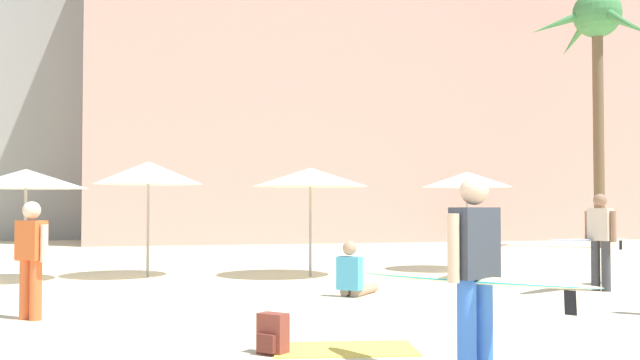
{
  "coord_description": "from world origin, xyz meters",
  "views": [
    {
      "loc": [
        -2.3,
        -4.65,
        1.56
      ],
      "look_at": [
        0.38,
        6.17,
        1.92
      ],
      "focal_mm": 41.24,
      "sensor_mm": 36.0,
      "label": 1
    }
  ],
  "objects_px": {
    "beach_towel": "(345,349)",
    "person_mid_center": "(597,238)",
    "palm_tree_far_left": "(597,34)",
    "cafe_umbrella_1": "(26,179)",
    "cafe_umbrella_2": "(467,180)",
    "person_near_right": "(354,277)",
    "person_far_right": "(31,255)",
    "cafe_umbrella_0": "(310,177)",
    "person_far_left": "(468,275)",
    "backpack": "(272,334)",
    "cafe_umbrella_4": "(148,173)"
  },
  "relations": [
    {
      "from": "cafe_umbrella_1",
      "to": "beach_towel",
      "type": "relative_size",
      "value": 1.6
    },
    {
      "from": "person_near_right",
      "to": "person_far_left",
      "type": "bearing_deg",
      "value": -147.47
    },
    {
      "from": "palm_tree_far_left",
      "to": "cafe_umbrella_4",
      "type": "bearing_deg",
      "value": -156.47
    },
    {
      "from": "palm_tree_far_left",
      "to": "person_far_right",
      "type": "height_order",
      "value": "palm_tree_far_left"
    },
    {
      "from": "palm_tree_far_left",
      "to": "cafe_umbrella_1",
      "type": "xyz_separation_m",
      "value": [
        -18.12,
        -7.22,
        -5.57
      ]
    },
    {
      "from": "cafe_umbrella_4",
      "to": "person_far_left",
      "type": "bearing_deg",
      "value": -76.21
    },
    {
      "from": "person_far_right",
      "to": "cafe_umbrella_0",
      "type": "bearing_deg",
      "value": -3.63
    },
    {
      "from": "cafe_umbrella_1",
      "to": "person_far_left",
      "type": "bearing_deg",
      "value": -63.59
    },
    {
      "from": "cafe_umbrella_4",
      "to": "person_far_right",
      "type": "height_order",
      "value": "cafe_umbrella_4"
    },
    {
      "from": "backpack",
      "to": "cafe_umbrella_4",
      "type": "bearing_deg",
      "value": -126.39
    },
    {
      "from": "person_far_left",
      "to": "palm_tree_far_left",
      "type": "bearing_deg",
      "value": -58.87
    },
    {
      "from": "person_mid_center",
      "to": "cafe_umbrella_0",
      "type": "bearing_deg",
      "value": -65.04
    },
    {
      "from": "cafe_umbrella_2",
      "to": "person_far_right",
      "type": "bearing_deg",
      "value": -149.16
    },
    {
      "from": "cafe_umbrella_1",
      "to": "person_far_left",
      "type": "distance_m",
      "value": 11.16
    },
    {
      "from": "palm_tree_far_left",
      "to": "backpack",
      "type": "xyz_separation_m",
      "value": [
        -14.56,
        -15.41,
        -7.43
      ]
    },
    {
      "from": "backpack",
      "to": "person_mid_center",
      "type": "bearing_deg",
      "value": 167.77
    },
    {
      "from": "cafe_umbrella_4",
      "to": "backpack",
      "type": "xyz_separation_m",
      "value": [
        1.16,
        -8.56,
        -2.02
      ]
    },
    {
      "from": "cafe_umbrella_4",
      "to": "person_near_right",
      "type": "height_order",
      "value": "cafe_umbrella_4"
    },
    {
      "from": "person_far_left",
      "to": "person_far_right",
      "type": "bearing_deg",
      "value": 19.6
    },
    {
      "from": "cafe_umbrella_1",
      "to": "cafe_umbrella_4",
      "type": "bearing_deg",
      "value": 8.92
    },
    {
      "from": "person_far_right",
      "to": "cafe_umbrella_2",
      "type": "bearing_deg",
      "value": -16.84
    },
    {
      "from": "backpack",
      "to": "person_near_right",
      "type": "distance_m",
      "value": 4.93
    },
    {
      "from": "person_mid_center",
      "to": "person_far_right",
      "type": "distance_m",
      "value": 9.54
    },
    {
      "from": "cafe_umbrella_1",
      "to": "cafe_umbrella_2",
      "type": "bearing_deg",
      "value": 0.68
    },
    {
      "from": "beach_towel",
      "to": "person_mid_center",
      "type": "distance_m",
      "value": 7.28
    },
    {
      "from": "cafe_umbrella_1",
      "to": "person_near_right",
      "type": "xyz_separation_m",
      "value": [
        5.75,
        -3.77,
        -1.74
      ]
    },
    {
      "from": "cafe_umbrella_1",
      "to": "person_near_right",
      "type": "bearing_deg",
      "value": -33.22
    },
    {
      "from": "palm_tree_far_left",
      "to": "cafe_umbrella_2",
      "type": "distance_m",
      "value": 12.34
    },
    {
      "from": "palm_tree_far_left",
      "to": "cafe_umbrella_0",
      "type": "relative_size",
      "value": 3.69
    },
    {
      "from": "cafe_umbrella_1",
      "to": "backpack",
      "type": "relative_size",
      "value": 5.76
    },
    {
      "from": "beach_towel",
      "to": "person_mid_center",
      "type": "relative_size",
      "value": 0.52
    },
    {
      "from": "palm_tree_far_left",
      "to": "person_far_right",
      "type": "relative_size",
      "value": 5.8
    },
    {
      "from": "palm_tree_far_left",
      "to": "backpack",
      "type": "distance_m",
      "value": 22.46
    },
    {
      "from": "cafe_umbrella_0",
      "to": "cafe_umbrella_4",
      "type": "relative_size",
      "value": 1.01
    },
    {
      "from": "cafe_umbrella_4",
      "to": "beach_towel",
      "type": "relative_size",
      "value": 1.63
    },
    {
      "from": "palm_tree_far_left",
      "to": "person_near_right",
      "type": "relative_size",
      "value": 9.44
    },
    {
      "from": "beach_towel",
      "to": "person_far_right",
      "type": "height_order",
      "value": "person_far_right"
    },
    {
      "from": "beach_towel",
      "to": "cafe_umbrella_1",
      "type": "bearing_deg",
      "value": 118.1
    },
    {
      "from": "palm_tree_far_left",
      "to": "person_mid_center",
      "type": "relative_size",
      "value": 3.21
    },
    {
      "from": "cafe_umbrella_1",
      "to": "person_mid_center",
      "type": "distance_m",
      "value": 11.08
    },
    {
      "from": "cafe_umbrella_0",
      "to": "cafe_umbrella_1",
      "type": "relative_size",
      "value": 1.03
    },
    {
      "from": "cafe_umbrella_1",
      "to": "cafe_umbrella_2",
      "type": "distance_m",
      "value": 9.68
    },
    {
      "from": "backpack",
      "to": "person_far_left",
      "type": "height_order",
      "value": "person_far_left"
    },
    {
      "from": "backpack",
      "to": "cafe_umbrella_1",
      "type": "bearing_deg",
      "value": -110.57
    },
    {
      "from": "cafe_umbrella_1",
      "to": "backpack",
      "type": "height_order",
      "value": "cafe_umbrella_1"
    },
    {
      "from": "beach_towel",
      "to": "person_mid_center",
      "type": "height_order",
      "value": "person_mid_center"
    },
    {
      "from": "person_far_left",
      "to": "person_far_right",
      "type": "height_order",
      "value": "person_far_left"
    },
    {
      "from": "cafe_umbrella_0",
      "to": "person_far_right",
      "type": "xyz_separation_m",
      "value": [
        -4.99,
        -4.83,
        -1.26
      ]
    },
    {
      "from": "palm_tree_far_left",
      "to": "person_far_left",
      "type": "bearing_deg",
      "value": -127.52
    },
    {
      "from": "palm_tree_far_left",
      "to": "person_far_left",
      "type": "distance_m",
      "value": 22.66
    }
  ]
}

